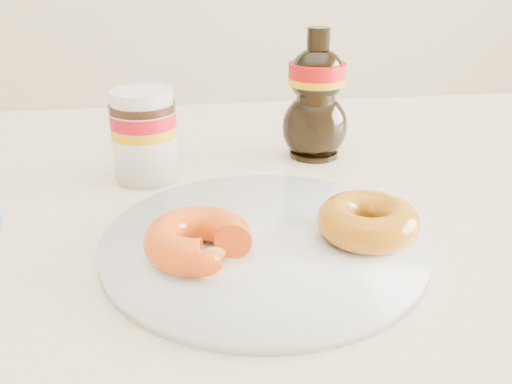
{
  "coord_description": "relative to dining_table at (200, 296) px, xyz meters",
  "views": [
    {
      "loc": [
        -0.01,
        -0.4,
        1.0
      ],
      "look_at": [
        0.06,
        0.09,
        0.79
      ],
      "focal_mm": 40.0,
      "sensor_mm": 36.0,
      "label": 1
    }
  ],
  "objects": [
    {
      "name": "nutella_jar",
      "position": [
        -0.05,
        0.13,
        0.14
      ],
      "size": [
        0.07,
        0.07,
        0.1
      ],
      "rotation": [
        0.0,
        0.0,
        -0.34
      ],
      "color": "white",
      "rests_on": "dining_table"
    },
    {
      "name": "syrup_bottle",
      "position": [
        0.16,
        0.18,
        0.16
      ],
      "size": [
        0.1,
        0.09,
        0.16
      ],
      "primitive_type": null,
      "rotation": [
        0.0,
        0.0,
        -0.3
      ],
      "color": "black",
      "rests_on": "dining_table"
    },
    {
      "name": "plate",
      "position": [
        0.06,
        -0.06,
        0.09
      ],
      "size": [
        0.29,
        0.29,
        0.01
      ],
      "color": "white",
      "rests_on": "dining_table"
    },
    {
      "name": "donut_whole",
      "position": [
        0.15,
        -0.07,
        0.11
      ],
      "size": [
        0.11,
        0.11,
        0.03
      ],
      "primitive_type": "torus",
      "rotation": [
        0.0,
        0.0,
        0.32
      ],
      "color": "#A55A0A",
      "rests_on": "plate"
    },
    {
      "name": "dining_table",
      "position": [
        0.0,
        0.0,
        0.0
      ],
      "size": [
        1.4,
        0.9,
        0.75
      ],
      "color": "#FFEBC2",
      "rests_on": "ground"
    },
    {
      "name": "donut_bitten",
      "position": [
        -0.0,
        -0.09,
        0.11
      ],
      "size": [
        0.1,
        0.1,
        0.03
      ],
      "primitive_type": "torus",
      "rotation": [
        0.0,
        0.0,
        -0.17
      ],
      "color": "#F04A0D",
      "rests_on": "plate"
    }
  ]
}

